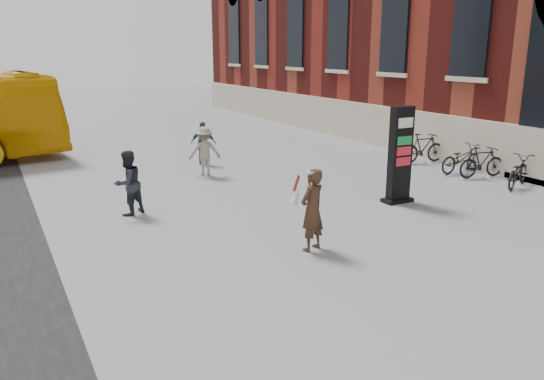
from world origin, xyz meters
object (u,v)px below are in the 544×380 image
bike_5 (482,162)px  woman (312,209)px  pedestrian_c (203,143)px  bike_4 (518,172)px  info_pylon (400,155)px  pedestrian_a (128,183)px  bike_7 (423,148)px  bike_6 (461,159)px  pedestrian_b (205,151)px

bike_5 → woman: bearing=118.9°
pedestrian_c → bike_4: size_ratio=0.86×
info_pylon → woman: (-4.14, -1.97, -0.43)m
pedestrian_a → woman: bearing=93.6°
pedestrian_a → bike_7: (11.44, 1.26, -0.28)m
bike_4 → woman: bearing=77.1°
bike_4 → bike_6: size_ratio=0.98×
pedestrian_b → bike_5: pedestrian_b is taller
woman → pedestrian_b: woman is taller
bike_5 → bike_7: bike_7 is taller
bike_6 → bike_7: 1.87m
info_pylon → pedestrian_b: info_pylon is taller
pedestrian_c → bike_7: pedestrian_c is taller
bike_7 → pedestrian_c: bearing=71.3°
info_pylon → pedestrian_a: info_pylon is taller
bike_4 → pedestrian_c: bearing=20.7°
bike_7 → info_pylon: bearing=137.3°
woman → bike_5: woman is taller
pedestrian_b → bike_5: size_ratio=0.95×
pedestrian_b → bike_4: (8.05, -6.14, -0.35)m
pedestrian_c → bike_7: size_ratio=0.85×
woman → bike_4: (8.62, 1.52, -0.43)m
pedestrian_c → bike_6: 9.30m
pedestrian_c → bike_7: (7.44, -3.70, -0.24)m
pedestrian_c → bike_5: pedestrian_c is taller
pedestrian_a → bike_7: pedestrian_a is taller
woman → pedestrian_a: size_ratio=1.06×
bike_4 → bike_7: size_ratio=0.99×
pedestrian_a → bike_4: size_ratio=0.91×
bike_4 → info_pylon: bearing=61.4°
pedestrian_a → bike_7: bearing=157.2°
bike_7 → pedestrian_a: bearing=104.0°
bike_6 → bike_5: bearing=178.5°
pedestrian_a → bike_6: size_ratio=0.90×
info_pylon → pedestrian_a: 7.39m
info_pylon → bike_5: 4.65m
pedestrian_c → bike_7: 8.31m
pedestrian_a → bike_6: bearing=147.9°
info_pylon → bike_5: size_ratio=1.54×
pedestrian_a → pedestrian_b: 4.70m
pedestrian_b → bike_4: 10.13m
bike_7 → pedestrian_b: bearing=83.8°
bike_6 → woman: bearing=112.2°
bike_5 → bike_7: bearing=10.3°
info_pylon → pedestrian_a: size_ratio=1.59×
info_pylon → bike_6: size_ratio=1.43×
pedestrian_c → bike_5: bearing=173.0°
woman → pedestrian_b: (0.56, 7.65, -0.08)m
info_pylon → bike_7: 5.85m
pedestrian_c → bike_4: bearing=167.4°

